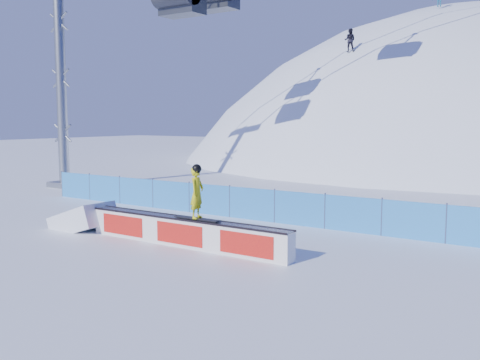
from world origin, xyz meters
The scene contains 6 objects.
ground centered at (0.00, 0.00, 0.00)m, with size 160.00×160.00×0.00m, color white.
snow_hill centered at (0.00, 42.00, -18.00)m, with size 64.00×64.00×64.00m.
safety_fence centered at (0.00, 4.50, 0.60)m, with size 22.05×0.05×1.30m.
rail_box centered at (0.60, -0.16, 0.43)m, with size 7.24×0.52×0.87m.
snow_ramp centered at (-3.92, -0.15, 0.00)m, with size 2.06×1.37×0.77m, color white, non-canonical shape.
snowboarder centered at (1.10, -0.16, 1.66)m, with size 1.54×0.60×1.61m.
Camera 1 is at (10.65, -12.21, 3.76)m, focal length 40.00 mm.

